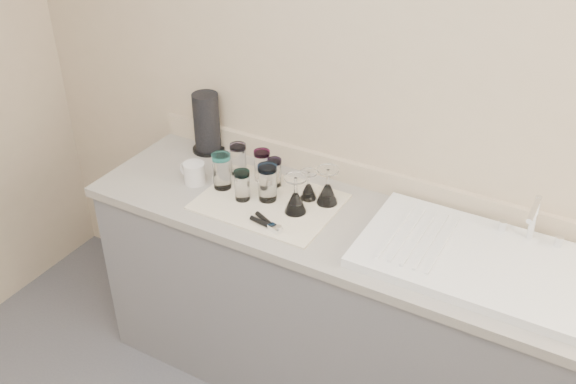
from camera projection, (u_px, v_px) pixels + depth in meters
The scene contains 16 objects.
room_envelope at pixel (87, 251), 1.28m from camera, with size 3.54×3.50×2.52m.
counter_unit at pixel (331, 306), 2.75m from camera, with size 2.06×0.62×0.90m.
sink_unit at pixel (476, 259), 2.27m from camera, with size 0.82×0.50×0.22m.
dish_towel at pixel (269, 202), 2.62m from camera, with size 0.55×0.42×0.01m, color white.
tumbler_teal at pixel (238, 159), 2.76m from camera, with size 0.07×0.07×0.14m.
tumbler_cyan at pixel (262, 165), 2.72m from camera, with size 0.07×0.07×0.14m.
tumbler_purple at pixel (274, 172), 2.68m from camera, with size 0.06×0.06×0.12m.
tumbler_magenta at pixel (222, 171), 2.66m from camera, with size 0.08×0.08×0.16m.
tumbler_blue at pixel (242, 185), 2.59m from camera, with size 0.07×0.07×0.13m.
tumbler_lavender at pixel (267, 182), 2.58m from camera, with size 0.08×0.08×0.16m.
goblet_back_left at pixel (308, 189), 2.61m from camera, with size 0.07×0.07×0.12m.
goblet_back_right at pixel (327, 191), 2.58m from camera, with size 0.09×0.09×0.16m.
goblet_front_left at pixel (295, 200), 2.52m from camera, with size 0.09×0.09×0.16m.
can_opener at pixel (267, 224), 2.46m from camera, with size 0.15×0.09×0.02m.
white_mug at pixel (194, 173), 2.73m from camera, with size 0.13×0.10×0.09m.
paper_towel_roll at pixel (207, 123), 2.92m from camera, with size 0.15×0.15×0.28m.
Camera 1 is at (0.85, -0.69, 2.34)m, focal length 40.00 mm.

